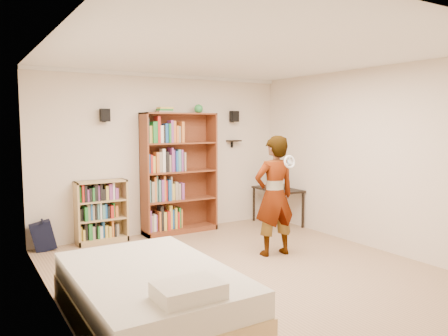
{
  "coord_description": "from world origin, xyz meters",
  "views": [
    {
      "loc": [
        -3.04,
        -4.41,
        1.87
      ],
      "look_at": [
        0.03,
        0.6,
        1.27
      ],
      "focal_mm": 35.0,
      "sensor_mm": 36.0,
      "label": 1
    }
  ],
  "objects_px": {
    "low_bookshelf": "(101,212)",
    "computer_desk": "(277,206)",
    "daybed": "(151,289)",
    "tall_bookshelf": "(179,173)",
    "person": "(274,196)"
  },
  "relations": [
    {
      "from": "computer_desk",
      "to": "person",
      "type": "distance_m",
      "value": 1.98
    },
    {
      "from": "computer_desk",
      "to": "person",
      "type": "height_order",
      "value": "person"
    },
    {
      "from": "daybed",
      "to": "computer_desk",
      "type": "bearing_deg",
      "value": 35.6
    },
    {
      "from": "daybed",
      "to": "tall_bookshelf",
      "type": "bearing_deg",
      "value": 59.7
    },
    {
      "from": "low_bookshelf",
      "to": "person",
      "type": "distance_m",
      "value": 2.74
    },
    {
      "from": "computer_desk",
      "to": "daybed",
      "type": "xyz_separation_m",
      "value": [
        -3.52,
        -2.52,
        -0.03
      ]
    },
    {
      "from": "tall_bookshelf",
      "to": "daybed",
      "type": "bearing_deg",
      "value": -120.3
    },
    {
      "from": "low_bookshelf",
      "to": "computer_desk",
      "type": "xyz_separation_m",
      "value": [
        3.14,
        -0.46,
        -0.15
      ]
    },
    {
      "from": "low_bookshelf",
      "to": "computer_desk",
      "type": "height_order",
      "value": "low_bookshelf"
    },
    {
      "from": "low_bookshelf",
      "to": "computer_desk",
      "type": "bearing_deg",
      "value": -8.4
    },
    {
      "from": "low_bookshelf",
      "to": "daybed",
      "type": "relative_size",
      "value": 0.46
    },
    {
      "from": "tall_bookshelf",
      "to": "person",
      "type": "height_order",
      "value": "tall_bookshelf"
    },
    {
      "from": "tall_bookshelf",
      "to": "low_bookshelf",
      "type": "distance_m",
      "value": 1.44
    },
    {
      "from": "tall_bookshelf",
      "to": "low_bookshelf",
      "type": "bearing_deg",
      "value": 178.23
    },
    {
      "from": "computer_desk",
      "to": "tall_bookshelf",
      "type": "bearing_deg",
      "value": 166.8
    }
  ]
}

